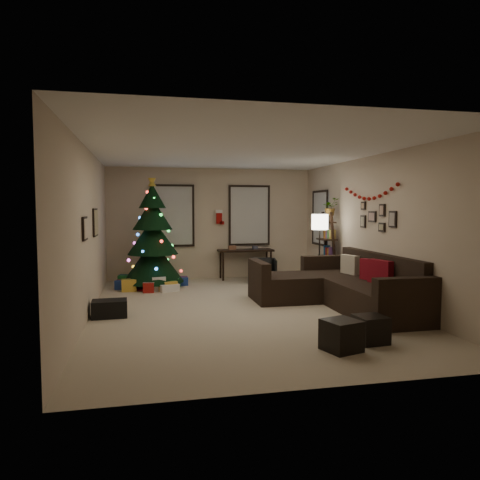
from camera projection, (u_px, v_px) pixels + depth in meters
name	position (u px, v px, depth m)	size (l,w,h in m)	color
floor	(242.00, 309.00, 7.77)	(7.00, 7.00, 0.00)	#BEAD90
ceiling	(242.00, 151.00, 7.58)	(7.00, 7.00, 0.00)	white
wall_back	(211.00, 224.00, 11.09)	(5.00, 5.00, 0.00)	beige
wall_front	(320.00, 250.00, 4.26)	(5.00, 5.00, 0.00)	beige
wall_left	(88.00, 233.00, 7.15)	(7.00, 7.00, 0.00)	beige
wall_right	(376.00, 229.00, 8.20)	(7.00, 7.00, 0.00)	beige
window_back_left	(172.00, 216.00, 10.85)	(1.05, 0.06, 1.50)	#728CB2
window_back_right	(249.00, 215.00, 11.24)	(1.05, 0.06, 1.50)	#728CB2
window_right_wall	(321.00, 218.00, 10.67)	(0.06, 0.90, 1.30)	#728CB2
christmas_tree	(153.00, 241.00, 9.82)	(1.33, 1.33, 2.47)	black
presents	(152.00, 284.00, 9.63)	(1.54, 1.01, 0.30)	#14591E
sofa	(341.00, 288.00, 8.02)	(2.19, 3.15, 0.94)	black
pillow_red_a	(380.00, 274.00, 7.50)	(0.13, 0.47, 0.47)	maroon
pillow_red_b	(370.00, 271.00, 7.84)	(0.11, 0.41, 0.41)	maroon
pillow_cream	(350.00, 266.00, 8.60)	(0.12, 0.42, 0.42)	beige
ottoman_near	(341.00, 335.00, 5.50)	(0.40, 0.40, 0.38)	black
ottoman_far	(371.00, 329.00, 5.82)	(0.37, 0.37, 0.35)	black
desk	(246.00, 253.00, 11.03)	(1.34, 0.48, 0.72)	black
desk_chair	(263.00, 270.00, 10.48)	(0.56, 0.52, 0.58)	black
bookshelf	(329.00, 251.00, 9.79)	(0.30, 0.49, 1.66)	black
potted_plant	(330.00, 204.00, 9.68)	(0.45, 0.39, 0.50)	#4C4C4C
floor_lamp	(320.00, 227.00, 9.36)	(0.34, 0.34, 1.61)	black
art_map	(95.00, 222.00, 8.06)	(0.04, 0.60, 0.50)	black
art_abstract	(85.00, 229.00, 6.62)	(0.04, 0.45, 0.35)	black
gallery	(377.00, 217.00, 8.11)	(0.03, 1.25, 0.54)	black
garland	(369.00, 192.00, 8.31)	(0.08, 1.90, 0.30)	#A5140C
stocking_left	(205.00, 220.00, 11.15)	(0.20, 0.05, 0.36)	#990F0C
stocking_right	(219.00, 217.00, 11.04)	(0.20, 0.05, 0.36)	#990F0C
storage_bin	(110.00, 309.00, 7.19)	(0.55, 0.36, 0.27)	black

